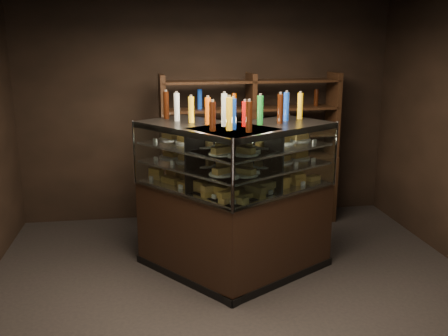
{
  "coord_description": "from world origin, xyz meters",
  "views": [
    {
      "loc": [
        -0.8,
        -4.21,
        2.37
      ],
      "look_at": [
        -0.1,
        0.38,
        1.21
      ],
      "focal_mm": 40.0,
      "sensor_mm": 36.0,
      "label": 1
    }
  ],
  "objects": [
    {
      "name": "ground",
      "position": [
        0.0,
        0.0,
        0.0
      ],
      "size": [
        5.0,
        5.0,
        0.0
      ],
      "primitive_type": "plane",
      "color": "black",
      "rests_on": "ground"
    },
    {
      "name": "bottles_top",
      "position": [
        0.04,
        0.61,
        1.73
      ],
      "size": [
        1.5,
        1.01,
        0.3
      ],
      "color": "#147223",
      "rests_on": "display_case"
    },
    {
      "name": "back_shelving",
      "position": [
        0.51,
        2.05,
        0.61
      ],
      "size": [
        2.35,
        0.55,
        2.0
      ],
      "rotation": [
        0.0,
        0.0,
        0.06
      ],
      "color": "black",
      "rests_on": "ground"
    },
    {
      "name": "display_case",
      "position": [
        0.04,
        0.6,
        0.53
      ],
      "size": [
        2.12,
        1.6,
        1.59
      ],
      "rotation": [
        0.0,
        0.0,
        -0.18
      ],
      "color": "black",
      "rests_on": "ground"
    },
    {
      "name": "food_display",
      "position": [
        0.04,
        0.6,
        1.21
      ],
      "size": [
        1.68,
        1.14,
        0.48
      ],
      "color": "gold",
      "rests_on": "display_case"
    },
    {
      "name": "room_shell",
      "position": [
        0.0,
        0.0,
        1.94
      ],
      "size": [
        5.02,
        5.02,
        3.01
      ],
      "color": "black",
      "rests_on": "ground"
    },
    {
      "name": "potted_conifer",
      "position": [
        0.94,
        1.0,
        0.38
      ],
      "size": [
        0.31,
        0.31,
        0.67
      ],
      "rotation": [
        0.0,
        0.0,
        0.25
      ],
      "color": "black",
      "rests_on": "ground"
    }
  ]
}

